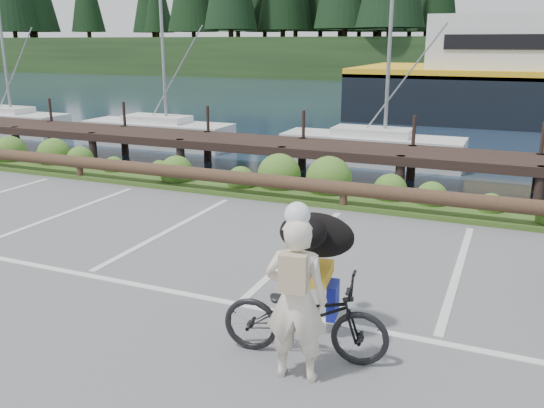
% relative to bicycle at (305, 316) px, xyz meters
% --- Properties ---
extents(ground, '(72.00, 72.00, 0.00)m').
position_rel_bicycle_xyz_m(ground, '(-1.26, 1.29, -0.49)').
color(ground, '#5B5B5E').
extents(harbor_backdrop, '(170.00, 160.00, 30.00)m').
position_rel_bicycle_xyz_m(harbor_backdrop, '(-0.86, 79.70, -0.49)').
color(harbor_backdrop, '#18273B').
rests_on(harbor_backdrop, ground).
extents(vegetation_strip, '(34.00, 1.60, 0.10)m').
position_rel_bicycle_xyz_m(vegetation_strip, '(-1.26, 6.59, -0.44)').
color(vegetation_strip, '#3D5B21').
rests_on(vegetation_strip, ground).
extents(log_rail, '(32.00, 0.30, 0.60)m').
position_rel_bicycle_xyz_m(log_rail, '(-1.26, 5.89, -0.49)').
color(log_rail, '#443021').
rests_on(log_rail, ground).
extents(bicycle, '(1.94, 0.90, 0.98)m').
position_rel_bicycle_xyz_m(bicycle, '(0.00, 0.00, 0.00)').
color(bicycle, black).
rests_on(bicycle, ground).
extents(cyclist, '(0.70, 0.51, 1.77)m').
position_rel_bicycle_xyz_m(cyclist, '(0.06, -0.43, 0.40)').
color(cyclist, silver).
rests_on(cyclist, ground).
extents(dog, '(0.57, 0.97, 0.53)m').
position_rel_bicycle_xyz_m(dog, '(-0.08, 0.59, 0.75)').
color(dog, black).
rests_on(dog, bicycle).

